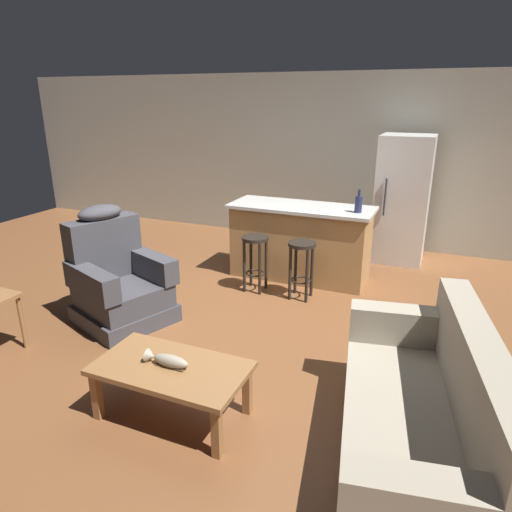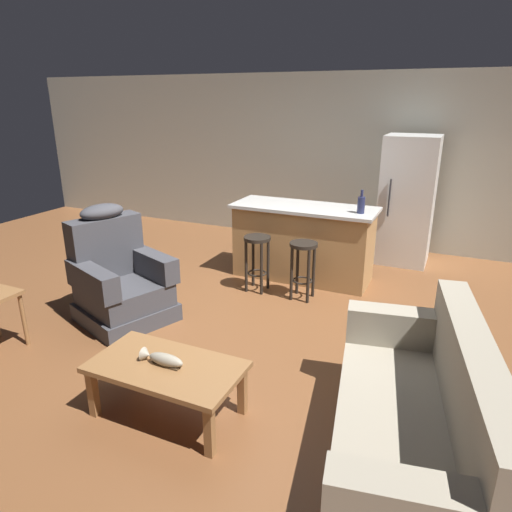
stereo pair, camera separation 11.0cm
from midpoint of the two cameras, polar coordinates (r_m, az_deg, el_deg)
ground_plane at (r=4.87m, az=-0.19°, el=-8.00°), size 12.00×12.00×0.00m
back_wall at (r=7.37m, az=9.62°, el=11.72°), size 12.00×0.05×2.60m
coffee_table at (r=3.44m, az=-11.50°, el=-14.09°), size 1.10×0.60×0.42m
fish_figurine at (r=3.39m, az=-12.03°, el=-12.64°), size 0.34×0.10×0.10m
couch at (r=3.14m, az=19.24°, el=-18.99°), size 1.16×2.02×0.94m
recliner_near_lamp at (r=4.96m, az=-17.49°, el=-3.10°), size 1.08×1.08×1.20m
kitchen_island at (r=5.87m, az=5.01°, el=1.78°), size 1.80×0.70×0.95m
bar_stool_left at (r=5.43m, az=-0.68°, el=0.34°), size 0.32×0.32×0.68m
bar_stool_right at (r=5.24m, az=5.11°, el=-0.46°), size 0.32×0.32×0.68m
refrigerator at (r=6.70m, az=17.35°, el=6.73°), size 0.70×0.69×1.76m
bottle_tall_green at (r=5.47m, az=12.12°, el=6.39°), size 0.09×0.09×0.28m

